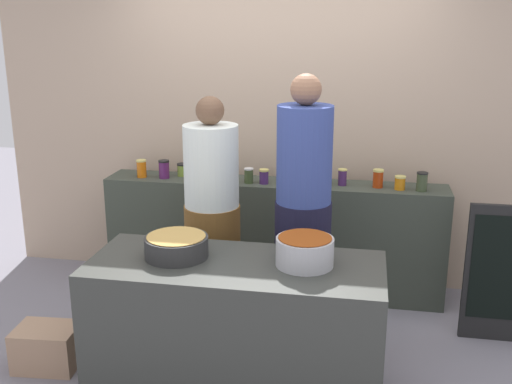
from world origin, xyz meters
name	(u,v)px	position (x,y,z in m)	size (l,w,h in m)	color
ground	(246,360)	(0.00, 0.00, 0.00)	(12.00, 12.00, 0.00)	gray
storefront_wall	(281,103)	(0.00, 1.45, 1.50)	(4.80, 0.12, 3.00)	tan
display_shelf	(273,237)	(0.00, 1.10, 0.46)	(2.70, 0.36, 0.92)	#3A4136
prep_table	(236,326)	(0.00, -0.30, 0.40)	(1.70, 0.70, 0.81)	#363834
preserve_jar_0	(142,169)	(-1.07, 1.05, 1.00)	(0.08, 0.08, 0.14)	#D56410
preserve_jar_1	(164,169)	(-0.88, 1.06, 1.00)	(0.09, 0.09, 0.15)	#531E57
preserve_jar_2	(183,170)	(-0.76, 1.16, 0.98)	(0.09, 0.09, 0.10)	olive
preserve_jar_3	(204,170)	(-0.57, 1.11, 0.99)	(0.08, 0.08, 0.13)	gold
preserve_jar_4	(219,173)	(-0.42, 1.03, 0.99)	(0.08, 0.08, 0.14)	brown
preserve_jar_5	(249,176)	(-0.18, 1.03, 0.98)	(0.07, 0.07, 0.12)	#394A28
preserve_jar_6	(264,176)	(-0.06, 1.03, 0.98)	(0.07, 0.07, 0.12)	#3F225A
preserve_jar_7	(299,174)	(0.20, 1.11, 0.99)	(0.08, 0.08, 0.14)	olive
preserve_jar_8	(325,177)	(0.41, 1.07, 0.99)	(0.07, 0.07, 0.14)	#5E9536
preserve_jar_9	(342,177)	(0.54, 1.10, 0.99)	(0.07, 0.07, 0.13)	#422152
preserve_jar_10	(378,178)	(0.81, 1.09, 0.99)	(0.08, 0.08, 0.14)	#A8320D
preserve_jar_11	(400,183)	(0.97, 1.05, 0.98)	(0.08, 0.08, 0.10)	orange
preserve_jar_12	(422,182)	(1.13, 1.04, 1.00)	(0.08, 0.08, 0.14)	#3C482E
cooking_pot_left	(177,246)	(-0.36, -0.27, 0.87)	(0.37, 0.37, 0.13)	#2D2D2D
cooking_pot_center	(305,251)	(0.39, -0.26, 0.89)	(0.33, 0.33, 0.17)	#B7B7BC
cook_with_tongs	(212,228)	(-0.32, 0.42, 0.75)	(0.39, 0.39, 1.67)	brown
cook_in_cap	(303,228)	(0.32, 0.29, 0.84)	(0.37, 0.37, 1.84)	black
bread_crate	(48,347)	(-1.24, -0.30, 0.14)	(0.39, 0.29, 0.27)	tan
chalkboard_sign	(499,273)	(1.64, 0.58, 0.49)	(0.46, 0.05, 0.98)	black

